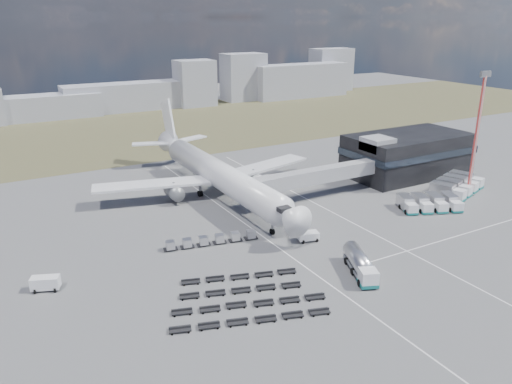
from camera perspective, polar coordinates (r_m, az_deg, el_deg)
ground at (r=83.35m, az=5.10°, el=-7.02°), size 420.00×420.00×0.00m
grass_strip at (r=180.25m, az=-15.16°, el=6.87°), size 420.00×90.00×0.01m
lane_markings at (r=90.88m, az=9.14°, el=-4.88°), size 47.12×110.00×0.01m
terminal at (r=128.38m, az=16.87°, el=4.23°), size 30.40×16.40×11.00m
jet_bridge at (r=105.52m, az=6.07°, el=1.67°), size 30.30×3.80×7.05m
airliner at (r=107.66m, az=-4.57°, el=2.21°), size 51.59×64.53×17.62m
skyline at (r=213.26m, az=-20.91°, el=10.49°), size 284.31×23.72×22.80m
fuel_tanker at (r=77.74m, az=11.82°, el=-8.07°), size 6.37×10.40×3.30m
pushback_tug at (r=87.73m, az=5.97°, el=-5.08°), size 3.99×2.85×1.59m
utility_van at (r=78.20m, az=-22.92°, el=-9.62°), size 4.28×3.11×2.12m
catering_truck at (r=112.71m, az=-3.25°, el=0.92°), size 3.56×6.09×2.62m
service_trucks_near at (r=106.88m, az=19.19°, el=-1.18°), size 13.16×10.34×2.58m
service_trucks_far at (r=119.39m, az=22.00°, el=0.70°), size 15.07×11.31×2.98m
uld_row at (r=86.07m, az=-5.10°, el=-5.47°), size 16.40×4.51×1.49m
baggage_dollies at (r=70.39m, az=-1.40°, el=-11.97°), size 23.11×18.38×0.66m
floodlight_mast at (r=115.45m, az=23.88°, el=5.93°), size 2.53×2.06×26.69m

